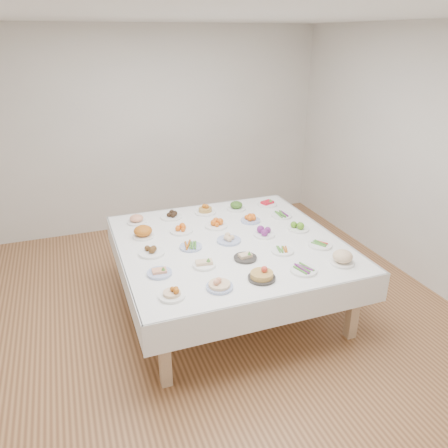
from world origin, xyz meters
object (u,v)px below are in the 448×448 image
object	(u,v)px
display_table	(229,247)
dish_0	(172,291)
dish_12	(229,238)
dish_24	(267,202)

from	to	relation	value
display_table	dish_0	bearing A→B (deg)	-134.99
display_table	dish_0	distance (m)	1.12
dish_12	dish_24	bearing A→B (deg)	44.54
dish_0	dish_24	size ratio (longest dim) A/B	0.92
dish_12	dish_24	xyz separation A→B (m)	(0.80, 0.79, -0.00)
display_table	dish_24	xyz separation A→B (m)	(0.79, 0.79, 0.10)
display_table	dish_24	bearing A→B (deg)	44.71
display_table	dish_24	distance (m)	1.12
dish_12	dish_0	bearing A→B (deg)	-134.82
dish_24	dish_0	bearing A→B (deg)	-135.14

